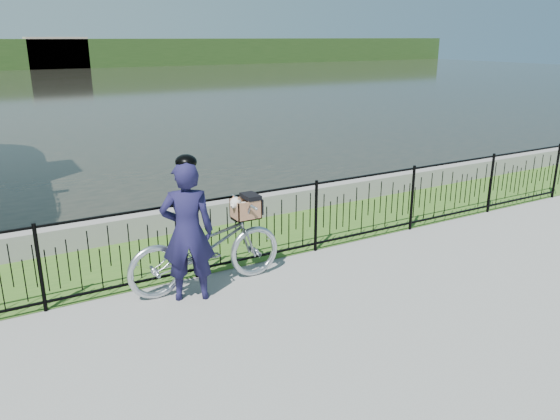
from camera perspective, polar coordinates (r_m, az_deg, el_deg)
ground at (r=6.99m, az=4.12°, el=-10.02°), size 120.00×120.00×0.00m
grass_strip at (r=9.06m, az=-5.11°, el=-3.35°), size 60.00×2.00×0.01m
water at (r=38.40m, az=-25.16°, el=11.21°), size 120.00×120.00×0.00m
quay_wall at (r=9.86m, az=-7.61°, el=-0.46°), size 60.00×0.30×0.40m
fence at (r=8.02m, az=-2.19°, el=-1.77°), size 14.00×0.06×1.15m
far_building_right at (r=64.33m, az=-22.29°, el=14.96°), size 6.00×3.00×3.20m
bicycle_rig at (r=7.36m, az=-7.67°, el=-3.77°), size 2.16×0.75×1.22m
cyclist at (r=6.92m, az=-9.65°, el=-2.10°), size 0.77×0.63×1.89m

